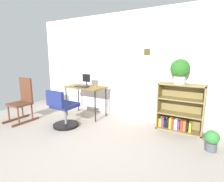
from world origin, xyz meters
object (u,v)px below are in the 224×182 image
object	(u,v)px
office_chair	(63,111)
bookshelf_low	(180,110)
keyboard	(82,87)
potted_plant_floor	(212,140)
desk	(86,89)
rocking_chair	(23,100)
potted_plant_on_shelf	(180,70)
monitor	(86,80)

from	to	relation	value
office_chair	bookshelf_low	size ratio (longest dim) A/B	0.85
keyboard	potted_plant_floor	world-z (taller)	keyboard
office_chair	potted_plant_floor	distance (m)	2.68
desk	rocking_chair	xyz separation A→B (m)	(-1.01, -0.96, -0.18)
desk	bookshelf_low	bearing A→B (deg)	7.63
desk	office_chair	world-z (taller)	office_chair
desk	office_chair	size ratio (longest dim) A/B	1.20
bookshelf_low	potted_plant_on_shelf	size ratio (longest dim) A/B	1.99
rocking_chair	potted_plant_on_shelf	bearing A→B (deg)	21.13
keyboard	potted_plant_on_shelf	world-z (taller)	potted_plant_on_shelf
rocking_chair	bookshelf_low	distance (m)	3.34
keyboard	rocking_chair	xyz separation A→B (m)	(-0.99, -0.84, -0.26)
keyboard	potted_plant_on_shelf	size ratio (longest dim) A/B	0.72
bookshelf_low	potted_plant_floor	xyz separation A→B (m)	(0.60, -0.59, -0.22)
keyboard	bookshelf_low	world-z (taller)	bookshelf_low
bookshelf_low	desk	bearing A→B (deg)	-172.37
office_chair	potted_plant_floor	world-z (taller)	office_chair
desk	rocking_chair	size ratio (longest dim) A/B	0.98
rocking_chair	potted_plant_floor	size ratio (longest dim) A/B	2.91
desk	monitor	distance (m)	0.22
office_chair	bookshelf_low	world-z (taller)	bookshelf_low
potted_plant_on_shelf	monitor	bearing A→B (deg)	-174.75
desk	rocking_chair	bearing A→B (deg)	-136.39
desk	keyboard	bearing A→B (deg)	-96.99
monitor	potted_plant_floor	bearing A→B (deg)	-7.29
office_chair	potted_plant_on_shelf	bearing A→B (deg)	26.89
desk	office_chair	xyz separation A→B (m)	(0.06, -0.79, -0.32)
desk	monitor	size ratio (longest dim) A/B	3.27
office_chair	potted_plant_on_shelf	world-z (taller)	potted_plant_on_shelf
bookshelf_low	potted_plant_floor	world-z (taller)	bookshelf_low
rocking_chair	potted_plant_on_shelf	distance (m)	3.36
desk	potted_plant_floor	size ratio (longest dim) A/B	2.87
rocking_chair	bookshelf_low	bearing A→B (deg)	21.82
monitor	potted_plant_on_shelf	world-z (taller)	potted_plant_on_shelf
desk	monitor	xyz separation A→B (m)	(0.00, 0.03, 0.22)
keyboard	bookshelf_low	xyz separation A→B (m)	(2.11, 0.40, -0.34)
bookshelf_low	potted_plant_floor	distance (m)	0.87
bookshelf_low	potted_plant_floor	size ratio (longest dim) A/B	2.80
monitor	keyboard	distance (m)	0.21
monitor	rocking_chair	world-z (taller)	monitor
desk	potted_plant_on_shelf	distance (m)	2.13
bookshelf_low	potted_plant_on_shelf	xyz separation A→B (m)	(-0.03, -0.06, 0.78)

